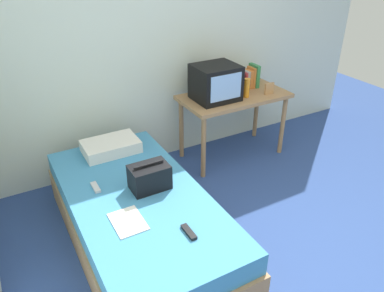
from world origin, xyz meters
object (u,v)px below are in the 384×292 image
at_px(pillow, 111,146).
at_px(magazine, 128,222).
at_px(bed, 140,220).
at_px(book_row, 249,78).
at_px(picture_frame, 269,89).
at_px(remote_dark, 189,232).
at_px(tv, 216,83).
at_px(handbag, 150,177).
at_px(water_bottle, 247,88).
at_px(desk, 234,103).
at_px(remote_silver, 96,187).

bearing_deg(pillow, magazine, -102.31).
xyz_separation_m(bed, pillow, (0.04, 0.74, 0.30)).
relative_size(book_row, pillow, 0.50).
relative_size(picture_frame, remote_dark, 0.78).
relative_size(tv, remote_dark, 2.82).
xyz_separation_m(handbag, remote_dark, (0.01, -0.60, -0.09)).
height_order(bed, picture_frame, picture_frame).
bearing_deg(bed, handbag, 19.79).
relative_size(tv, water_bottle, 2.21).
height_order(desk, picture_frame, picture_frame).
relative_size(tv, pillow, 0.89).
height_order(water_bottle, picture_frame, water_bottle).
distance_m(desk, book_row, 0.36).
bearing_deg(picture_frame, magazine, -154.66).
xyz_separation_m(picture_frame, remote_dark, (-1.67, -1.24, -0.30)).
bearing_deg(remote_silver, remote_dark, -63.94).
xyz_separation_m(tv, picture_frame, (0.58, -0.16, -0.12)).
relative_size(desk, picture_frame, 9.53).
xyz_separation_m(desk, water_bottle, (0.08, -0.11, 0.19)).
relative_size(water_bottle, book_row, 0.80).
relative_size(water_bottle, pillow, 0.40).
relative_size(magazine, remote_silver, 2.01).
bearing_deg(handbag, desk, 30.71).
bearing_deg(desk, tv, -179.47).
bearing_deg(remote_silver, bed, -44.10).
height_order(tv, picture_frame, tv).
bearing_deg(pillow, picture_frame, -1.97).
relative_size(picture_frame, magazine, 0.42).
bearing_deg(remote_dark, tv, 52.25).
distance_m(magazine, remote_silver, 0.50).
relative_size(tv, handbag, 1.47).
bearing_deg(bed, desk, 29.85).
xyz_separation_m(pillow, magazine, (-0.22, -1.00, -0.05)).
height_order(desk, remote_silver, desk).
xyz_separation_m(tv, handbag, (-1.10, -0.80, -0.33)).
height_order(desk, handbag, desk).
bearing_deg(handbag, picture_frame, 20.79).
distance_m(pillow, magazine, 1.02).
bearing_deg(magazine, desk, 33.74).
xyz_separation_m(desk, remote_silver, (-1.72, -0.60, -0.14)).
distance_m(bed, pillow, 0.80).
height_order(bed, remote_silver, remote_silver).
distance_m(book_row, remote_dark, 2.23).
bearing_deg(remote_silver, tv, 22.01).
height_order(bed, remote_dark, remote_dark).
bearing_deg(water_bottle, remote_dark, -137.33).
bearing_deg(bed, remote_silver, 135.90).
bearing_deg(handbag, magazine, -135.00).
bearing_deg(bed, book_row, 28.80).
bearing_deg(desk, book_row, 22.78).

